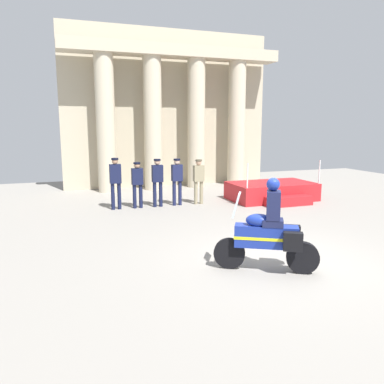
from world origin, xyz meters
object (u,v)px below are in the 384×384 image
Objects in this scene: officer_in_row_2 at (157,179)px; officer_in_row_4 at (199,178)px; reviewing_stand at (272,192)px; motorcycle_with_rider at (270,233)px; officer_in_row_3 at (177,178)px; officer_in_row_1 at (137,181)px; officer_in_row_0 at (115,179)px.

officer_in_row_2 reaches higher than officer_in_row_4.
motorcycle_with_rider is at bearing -121.78° from reviewing_stand.
officer_in_row_2 reaches higher than officer_in_row_3.
officer_in_row_1 is 0.72m from officer_in_row_2.
officer_in_row_2 is (1.47, -0.05, -0.04)m from officer_in_row_0.
officer_in_row_1 is 0.85× the size of motorcycle_with_rider.
officer_in_row_4 is (-2.98, 0.26, 0.65)m from reviewing_stand.
reviewing_stand is 5.30m from officer_in_row_1.
reviewing_stand is at bearing 175.66° from officer_in_row_3.
officer_in_row_2 is at bearing 1.32° from officer_in_row_3.
officer_in_row_1 is at bearing 177.79° from officer_in_row_0.
reviewing_stand is 1.99× the size of officer_in_row_1.
officer_in_row_2 reaches higher than officer_in_row_1.
officer_in_row_4 is (1.55, -0.03, -0.04)m from officer_in_row_2.
officer_in_row_0 reaches higher than officer_in_row_1.
officer_in_row_2 is 1.01× the size of officer_in_row_3.
officer_in_row_1 is (-5.25, 0.31, 0.63)m from reviewing_stand.
reviewing_stand is 1.80× the size of officer_in_row_0.
officer_in_row_3 is 0.90× the size of motorcycle_with_rider.
officer_in_row_4 reaches higher than reviewing_stand.
officer_in_row_3 is at bearing 179.17° from officer_in_row_0.
officer_in_row_0 is 1.05× the size of officer_in_row_3.
officer_in_row_0 is at bearing -2.21° from officer_in_row_1.
officer_in_row_0 is at bearing -1.40° from officer_in_row_4.
motorcycle_with_rider is (2.03, -6.75, -0.26)m from officer_in_row_0.
officer_in_row_2 is at bearing -0.92° from officer_in_row_4.
reviewing_stand is 1.89× the size of officer_in_row_3.
motorcycle_with_rider is (1.28, -6.72, -0.16)m from officer_in_row_1.
officer_in_row_4 is at bearing 179.08° from officer_in_row_2.
motorcycle_with_rider is (-3.97, -6.41, 0.47)m from reviewing_stand.
reviewing_stand is 3.06m from officer_in_row_4.
officer_in_row_0 is 1.08× the size of officer_in_row_4.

